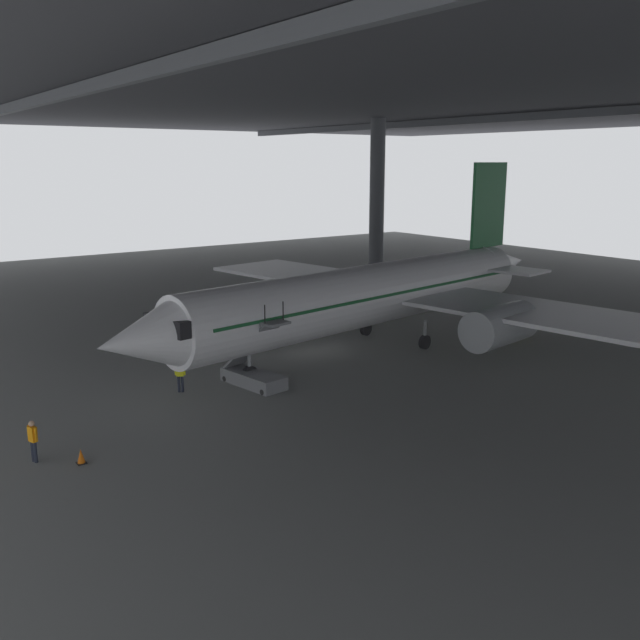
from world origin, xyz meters
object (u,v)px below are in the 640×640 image
object	(u,v)px
airplane_main	(374,294)
baggage_tug	(507,329)
crew_worker_near_nose	(33,438)
boarding_stairs	(254,372)
crew_worker_by_stairs	(180,374)
traffic_cone_orange	(81,456)

from	to	relation	value
airplane_main	baggage_tug	bearing A→B (deg)	71.90
airplane_main	crew_worker_near_nose	bearing A→B (deg)	-76.34
boarding_stairs	crew_worker_near_nose	bearing A→B (deg)	-74.95
crew_worker_by_stairs	baggage_tug	world-z (taller)	crew_worker_by_stairs
crew_worker_by_stairs	traffic_cone_orange	xyz separation A→B (m)	(5.67, -6.83, -0.69)
airplane_main	boarding_stairs	distance (m)	10.54
airplane_main	crew_worker_near_nose	world-z (taller)	airplane_main
baggage_tug	boarding_stairs	bearing A→B (deg)	-92.70
crew_worker_near_nose	traffic_cone_orange	distance (m)	2.00
traffic_cone_orange	baggage_tug	xyz separation A→B (m)	(-3.51, 29.63, 0.23)
crew_worker_near_nose	baggage_tug	world-z (taller)	crew_worker_near_nose
airplane_main	crew_worker_near_nose	distance (m)	22.60
crew_worker_near_nose	baggage_tug	size ratio (longest dim) A/B	0.71
boarding_stairs	crew_worker_by_stairs	world-z (taller)	boarding_stairs
airplane_main	traffic_cone_orange	bearing A→B (deg)	-72.27
boarding_stairs	crew_worker_near_nose	distance (m)	12.29
traffic_cone_orange	baggage_tug	world-z (taller)	baggage_tug
crew_worker_near_nose	baggage_tug	bearing A→B (deg)	94.21
boarding_stairs	baggage_tug	world-z (taller)	boarding_stairs
crew_worker_by_stairs	traffic_cone_orange	size ratio (longest dim) A/B	2.86
crew_worker_near_nose	crew_worker_by_stairs	world-z (taller)	crew_worker_by_stairs
boarding_stairs	crew_worker_near_nose	world-z (taller)	boarding_stairs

